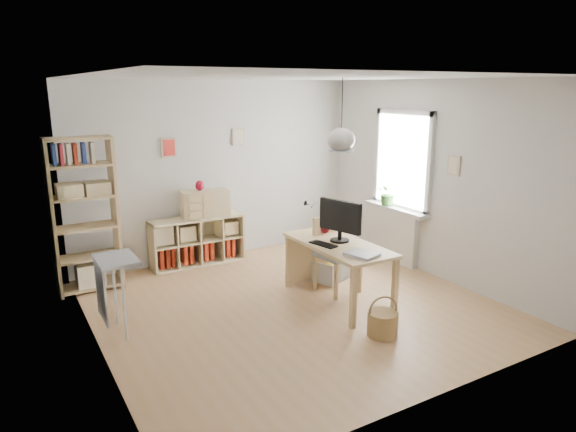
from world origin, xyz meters
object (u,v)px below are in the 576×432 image
desk (338,250)px  drawer_chest (205,203)px  tall_bookshelf (83,209)px  storage_chest (328,263)px  cube_shelf (195,244)px  chair (334,249)px  monitor (340,219)px

desk → drawer_chest: bearing=111.4°
tall_bookshelf → storage_chest: size_ratio=2.43×
cube_shelf → drawer_chest: drawer_chest is taller
cube_shelf → storage_chest: bearing=-47.1°
chair → drawer_chest: drawer_chest is taller
desk → cube_shelf: 2.48m
monitor → chair: bearing=48.6°
cube_shelf → chair: 2.27m
chair → storage_chest: chair is taller
chair → storage_chest: bearing=58.9°
desk → storage_chest: desk is taller
cube_shelf → storage_chest: 2.04m
drawer_chest → desk: bearing=-60.7°
chair → tall_bookshelf: bearing=143.3°
tall_bookshelf → monitor: tall_bookshelf is taller
storage_chest → monitor: 1.12m
monitor → tall_bookshelf: bearing=126.4°
monitor → drawer_chest: size_ratio=0.83×
chair → cube_shelf: bearing=115.9°
desk → tall_bookshelf: size_ratio=0.75×
storage_chest → drawer_chest: drawer_chest is taller
desk → drawer_chest: drawer_chest is taller
desk → cube_shelf: desk is taller
monitor → desk: bearing=-152.2°
cube_shelf → tall_bookshelf: (-1.56, -0.28, 0.79)m
cube_shelf → chair: chair is taller
desk → tall_bookshelf: tall_bookshelf is taller
cube_shelf → drawer_chest: bearing=-14.0°
tall_bookshelf → chair: bearing=-30.6°
monitor → drawer_chest: bearing=95.2°
tall_bookshelf → drawer_chest: tall_bookshelf is taller
chair → desk: bearing=-124.1°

